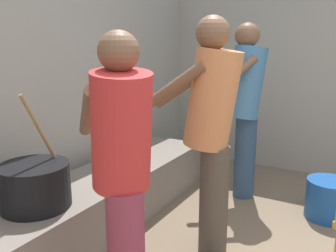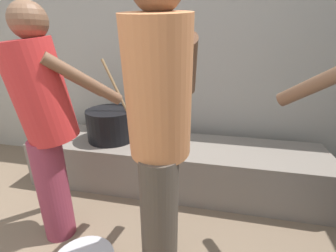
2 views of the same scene
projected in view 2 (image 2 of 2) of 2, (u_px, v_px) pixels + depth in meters
name	position (u px, v px, depth m)	size (l,w,h in m)	color
block_enclosure_rear	(146.00, 67.00, 2.49)	(5.50, 0.20, 2.09)	#9E998E
hearth_ledge	(173.00, 165.00, 2.22)	(2.65, 0.60, 0.42)	slate
cooking_pot_main	(111.00, 124.00, 2.22)	(0.44, 0.44, 0.74)	black
cook_in_orange_shirt	(159.00, 126.00, 1.12)	(0.39, 0.70, 1.63)	#4C4238
cook_in_red_shirt	(46.00, 119.00, 1.44)	(0.66, 0.69, 1.52)	#8C3347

